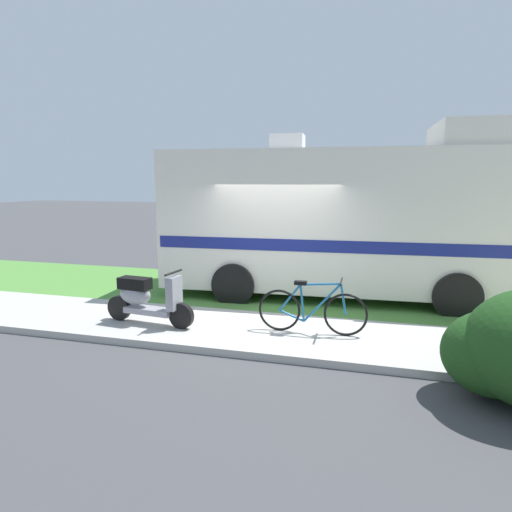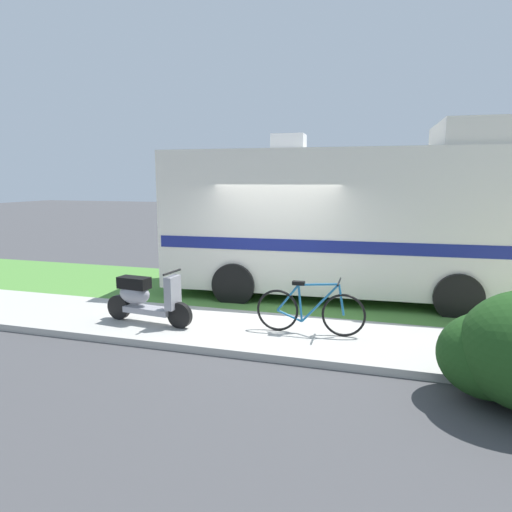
{
  "view_description": "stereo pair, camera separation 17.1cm",
  "coord_description": "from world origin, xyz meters",
  "px_view_note": "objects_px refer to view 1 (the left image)",
  "views": [
    {
      "loc": [
        1.97,
        -8.15,
        2.59
      ],
      "look_at": [
        -0.37,
        0.3,
        1.1
      ],
      "focal_mm": 31.55,
      "sensor_mm": 36.0,
      "label": 1
    },
    {
      "loc": [
        2.13,
        -8.1,
        2.59
      ],
      "look_at": [
        -0.37,
        0.3,
        1.1
      ],
      "focal_mm": 31.55,
      "sensor_mm": 36.0,
      "label": 2
    }
  ],
  "objects_px": {
    "scooter": "(146,298)",
    "bicycle": "(312,310)",
    "pickup_truck_near": "(319,234)",
    "motorhome_rv": "(342,218)"
  },
  "relations": [
    {
      "from": "motorhome_rv",
      "to": "pickup_truck_near",
      "type": "distance_m",
      "value": 4.18
    },
    {
      "from": "scooter",
      "to": "pickup_truck_near",
      "type": "relative_size",
      "value": 0.32
    },
    {
      "from": "bicycle",
      "to": "pickup_truck_near",
      "type": "relative_size",
      "value": 0.33
    },
    {
      "from": "scooter",
      "to": "bicycle",
      "type": "distance_m",
      "value": 2.85
    },
    {
      "from": "scooter",
      "to": "bicycle",
      "type": "xyz_separation_m",
      "value": [
        2.84,
        0.27,
        -0.07
      ]
    },
    {
      "from": "scooter",
      "to": "bicycle",
      "type": "bearing_deg",
      "value": 5.43
    },
    {
      "from": "motorhome_rv",
      "to": "scooter",
      "type": "distance_m",
      "value": 4.54
    },
    {
      "from": "scooter",
      "to": "motorhome_rv",
      "type": "bearing_deg",
      "value": 45.92
    },
    {
      "from": "scooter",
      "to": "pickup_truck_near",
      "type": "xyz_separation_m",
      "value": [
        2.03,
        7.11,
        0.35
      ]
    },
    {
      "from": "motorhome_rv",
      "to": "pickup_truck_near",
      "type": "height_order",
      "value": "motorhome_rv"
    }
  ]
}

